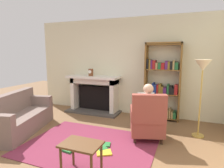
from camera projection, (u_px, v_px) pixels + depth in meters
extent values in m
plane|color=brown|center=(81.00, 153.00, 3.31)|extent=(14.00, 14.00, 0.00)
cube|color=beige|center=(126.00, 67.00, 5.44)|extent=(5.60, 0.10, 2.70)
cube|color=maroon|center=(90.00, 145.00, 3.58)|extent=(2.40, 1.80, 0.01)
cube|color=#4C4742|center=(93.00, 111.00, 5.63)|extent=(1.59, 0.64, 0.05)
cube|color=black|center=(96.00, 97.00, 5.77)|extent=(1.07, 0.20, 0.70)
cube|color=silver|center=(76.00, 93.00, 5.87)|extent=(0.12, 0.44, 1.01)
cube|color=silver|center=(114.00, 97.00, 5.41)|extent=(0.12, 0.44, 1.01)
cube|color=silver|center=(94.00, 81.00, 5.58)|extent=(1.39, 0.44, 0.16)
cube|color=silver|center=(93.00, 77.00, 5.50)|extent=(1.55, 0.56, 0.06)
cylinder|color=brown|center=(91.00, 72.00, 5.49)|extent=(0.14, 0.14, 0.21)
cylinder|color=white|center=(90.00, 72.00, 5.42)|extent=(0.10, 0.01, 0.10)
cube|color=brown|center=(146.00, 81.00, 5.07)|extent=(0.04, 0.32, 2.00)
cube|color=brown|center=(180.00, 83.00, 4.76)|extent=(0.04, 0.32, 2.00)
cube|color=brown|center=(164.00, 43.00, 4.76)|extent=(0.90, 0.32, 0.04)
cube|color=brown|center=(161.00, 116.00, 5.06)|extent=(0.86, 0.32, 0.02)
cube|color=#4C1E59|center=(147.00, 111.00, 5.17)|extent=(0.06, 0.26, 0.20)
cube|color=#4C1E59|center=(149.00, 112.00, 5.15)|extent=(0.06, 0.26, 0.16)
cube|color=#1E592D|center=(152.00, 112.00, 5.12)|extent=(0.07, 0.26, 0.19)
cube|color=#1E592D|center=(154.00, 112.00, 5.10)|extent=(0.05, 0.26, 0.18)
cube|color=maroon|center=(157.00, 112.00, 5.08)|extent=(0.06, 0.26, 0.20)
cube|color=black|center=(160.00, 112.00, 5.05)|extent=(0.09, 0.26, 0.22)
cube|color=brown|center=(163.00, 113.00, 5.02)|extent=(0.05, 0.26, 0.20)
cube|color=black|center=(165.00, 113.00, 5.00)|extent=(0.06, 0.26, 0.20)
cube|color=#997F4C|center=(168.00, 113.00, 4.97)|extent=(0.05, 0.26, 0.20)
cube|color=#997F4C|center=(170.00, 113.00, 4.95)|extent=(0.04, 0.26, 0.24)
cube|color=#997F4C|center=(172.00, 114.00, 4.94)|extent=(0.05, 0.26, 0.18)
cube|color=#1E592D|center=(175.00, 115.00, 4.91)|extent=(0.07, 0.26, 0.16)
cube|color=brown|center=(162.00, 93.00, 4.96)|extent=(0.86, 0.32, 0.02)
cube|color=#1E592D|center=(148.00, 89.00, 5.08)|extent=(0.05, 0.26, 0.16)
cube|color=#997F4C|center=(150.00, 89.00, 5.05)|extent=(0.09, 0.26, 0.20)
cube|color=navy|center=(153.00, 88.00, 5.01)|extent=(0.04, 0.26, 0.26)
cube|color=navy|center=(155.00, 89.00, 5.00)|extent=(0.06, 0.26, 0.21)
cube|color=maroon|center=(158.00, 89.00, 4.97)|extent=(0.04, 0.26, 0.23)
cube|color=brown|center=(160.00, 88.00, 4.95)|extent=(0.06, 0.26, 0.24)
cube|color=brown|center=(163.00, 90.00, 4.93)|extent=(0.04, 0.26, 0.18)
cube|color=#4C1E59|center=(165.00, 90.00, 4.91)|extent=(0.08, 0.26, 0.16)
cube|color=#1E592D|center=(168.00, 89.00, 4.88)|extent=(0.05, 0.26, 0.24)
cube|color=black|center=(171.00, 90.00, 4.86)|extent=(0.08, 0.26, 0.21)
cube|color=black|center=(173.00, 91.00, 4.84)|extent=(0.04, 0.26, 0.17)
cube|color=maroon|center=(176.00, 89.00, 4.81)|extent=(0.08, 0.26, 0.24)
cube|color=brown|center=(163.00, 70.00, 4.87)|extent=(0.86, 0.32, 0.02)
cube|color=black|center=(148.00, 64.00, 4.97)|extent=(0.05, 0.26, 0.25)
cube|color=brown|center=(150.00, 64.00, 4.95)|extent=(0.04, 0.26, 0.24)
cube|color=#4C1E59|center=(152.00, 64.00, 4.94)|extent=(0.04, 0.26, 0.23)
cube|color=maroon|center=(155.00, 65.00, 4.92)|extent=(0.07, 0.26, 0.22)
cube|color=#997F4C|center=(157.00, 66.00, 4.90)|extent=(0.05, 0.26, 0.17)
cube|color=#1E592D|center=(160.00, 66.00, 4.87)|extent=(0.07, 0.26, 0.16)
cube|color=maroon|center=(163.00, 66.00, 4.84)|extent=(0.09, 0.26, 0.16)
cube|color=#4C1E59|center=(167.00, 65.00, 4.81)|extent=(0.07, 0.26, 0.21)
cube|color=brown|center=(169.00, 65.00, 4.79)|extent=(0.05, 0.26, 0.19)
cube|color=black|center=(172.00, 65.00, 4.76)|extent=(0.05, 0.26, 0.20)
cube|color=#997F4C|center=(174.00, 65.00, 4.74)|extent=(0.04, 0.26, 0.23)
cube|color=#1E592D|center=(177.00, 66.00, 4.72)|extent=(0.08, 0.26, 0.18)
cube|color=brown|center=(164.00, 45.00, 4.77)|extent=(0.86, 0.32, 0.02)
cylinder|color=#331E14|center=(157.00, 131.00, 4.10)|extent=(0.05, 0.05, 0.12)
cylinder|color=#331E14|center=(133.00, 131.00, 4.13)|extent=(0.05, 0.05, 0.12)
cylinder|color=#331E14|center=(162.00, 141.00, 3.63)|extent=(0.05, 0.05, 0.12)
cylinder|color=#331E14|center=(135.00, 140.00, 3.66)|extent=(0.05, 0.05, 0.12)
cube|color=brown|center=(147.00, 126.00, 3.85)|extent=(0.80, 0.77, 0.30)
cube|color=brown|center=(149.00, 109.00, 3.54)|extent=(0.66, 0.35, 0.55)
cube|color=brown|center=(161.00, 114.00, 3.79)|extent=(0.28, 0.55, 0.22)
cube|color=brown|center=(134.00, 113.00, 3.82)|extent=(0.28, 0.55, 0.22)
cube|color=white|center=(148.00, 107.00, 3.73)|extent=(0.37, 0.29, 0.50)
sphere|color=#D8AD8C|center=(148.00, 89.00, 3.68)|extent=(0.20, 0.20, 0.20)
cube|color=#191E3F|center=(150.00, 114.00, 3.96)|extent=(0.24, 0.42, 0.12)
cube|color=#191E3F|center=(142.00, 114.00, 3.97)|extent=(0.24, 0.42, 0.12)
cylinder|color=#191E3F|center=(149.00, 123.00, 4.19)|extent=(0.10, 0.10, 0.42)
cylinder|color=#191E3F|center=(141.00, 123.00, 4.20)|extent=(0.10, 0.10, 0.42)
cube|color=white|center=(146.00, 99.00, 4.04)|extent=(0.38, 0.21, 0.25)
cube|color=#79645C|center=(22.00, 123.00, 4.21)|extent=(1.10, 1.82, 0.40)
cube|color=#79645C|center=(9.00, 104.00, 4.18)|extent=(0.62, 1.70, 0.45)
cube|color=#79645C|center=(38.00, 100.00, 4.92)|extent=(0.72, 0.33, 0.24)
cube|color=brown|center=(81.00, 144.00, 2.65)|extent=(0.56, 0.39, 0.03)
cylinder|color=brown|center=(61.00, 162.00, 2.63)|extent=(0.04, 0.04, 0.45)
cylinder|color=brown|center=(73.00, 152.00, 2.91)|extent=(0.04, 0.04, 0.45)
cylinder|color=brown|center=(101.00, 158.00, 2.74)|extent=(0.04, 0.04, 0.45)
cube|color=#267233|center=(101.00, 148.00, 3.45)|extent=(0.28, 0.28, 0.03)
cube|color=#267233|center=(104.00, 144.00, 3.57)|extent=(0.26, 0.22, 0.03)
cube|color=gold|center=(104.00, 153.00, 3.28)|extent=(0.32, 0.30, 0.02)
cube|color=#267233|center=(68.00, 150.00, 3.36)|extent=(0.23, 0.19, 0.04)
cylinder|color=#B7933F|center=(198.00, 135.00, 3.99)|extent=(0.24, 0.24, 0.03)
cylinder|color=#B7933F|center=(200.00, 103.00, 3.88)|extent=(0.03, 0.03, 1.36)
cone|color=beige|center=(203.00, 65.00, 3.76)|extent=(0.32, 0.32, 0.22)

